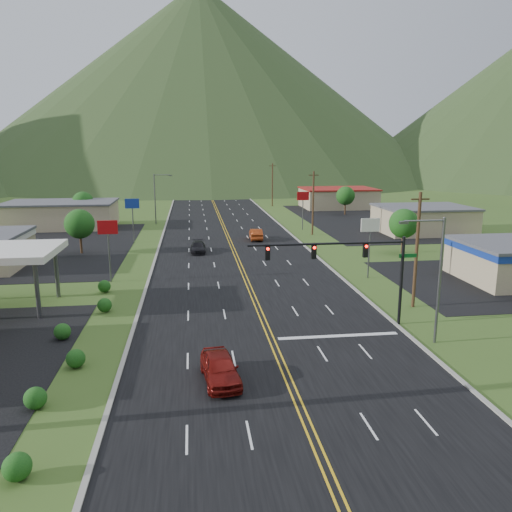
{
  "coord_description": "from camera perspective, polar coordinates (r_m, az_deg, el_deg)",
  "views": [
    {
      "loc": [
        -5.46,
        -21.57,
        13.64
      ],
      "look_at": [
        -0.1,
        19.93,
        4.5
      ],
      "focal_mm": 35.0,
      "sensor_mm": 36.0,
      "label": 1
    }
  ],
  "objects": [
    {
      "name": "curb_east",
      "position": [
        29.92,
        26.27,
        -16.17
      ],
      "size": [
        0.3,
        460.0,
        0.14
      ],
      "primitive_type": "cube",
      "color": "gray",
      "rests_on": "ground"
    },
    {
      "name": "car_red_near",
      "position": [
        30.29,
        -4.12,
        -12.7
      ],
      "size": [
        2.52,
        5.15,
        1.69
      ],
      "primitive_type": "imported",
      "rotation": [
        0.0,
        0.0,
        0.11
      ],
      "color": "maroon",
      "rests_on": "ground"
    },
    {
      "name": "pole_sign_west_a",
      "position": [
        52.97,
        -16.56,
        2.48
      ],
      "size": [
        2.0,
        0.18,
        6.4
      ],
      "color": "#59595E",
      "rests_on": "ground"
    },
    {
      "name": "tree_east_b",
      "position": [
        104.87,
        10.19,
        6.79
      ],
      "size": [
        3.84,
        3.84,
        5.82
      ],
      "color": "#382314",
      "rests_on": "ground"
    },
    {
      "name": "tree_west_a",
      "position": [
        68.83,
        -19.52,
        3.47
      ],
      "size": [
        3.84,
        3.84,
        5.82
      ],
      "color": "#382314",
      "rests_on": "ground"
    },
    {
      "name": "utility_pole_b",
      "position": [
        79.34,
        6.54,
        6.08
      ],
      "size": [
        1.6,
        0.28,
        10.0
      ],
      "color": "#382314",
      "rests_on": "ground"
    },
    {
      "name": "traffic_signal",
      "position": [
        38.42,
        10.93,
        -0.4
      ],
      "size": [
        13.1,
        0.43,
        7.0
      ],
      "color": "black",
      "rests_on": "ground"
    },
    {
      "name": "car_dark_mid",
      "position": [
        66.35,
        -6.62,
        0.98
      ],
      "size": [
        2.02,
        4.76,
        1.37
      ],
      "primitive_type": "imported",
      "rotation": [
        0.0,
        0.0,
        -0.02
      ],
      "color": "black",
      "rests_on": "ground"
    },
    {
      "name": "car_red_far",
      "position": [
        75.03,
        -0.0,
        2.49
      ],
      "size": [
        1.98,
        5.09,
        1.65
      ],
      "primitive_type": "imported",
      "rotation": [
        0.0,
        0.0,
        3.09
      ],
      "color": "#92320F",
      "rests_on": "ground"
    },
    {
      "name": "streetlight_west",
      "position": [
        92.17,
        -11.29,
        6.82
      ],
      "size": [
        3.28,
        0.25,
        9.0
      ],
      "color": "#59595E",
      "rests_on": "ground"
    },
    {
      "name": "mountain_n",
      "position": [
        243.35,
        -6.39,
        19.06
      ],
      "size": [
        220.0,
        220.0,
        85.0
      ],
      "primitive_type": "cone",
      "color": "#1D3016",
      "rests_on": "ground"
    },
    {
      "name": "utility_pole_c",
      "position": [
        118.41,
        1.88,
        8.19
      ],
      "size": [
        1.6,
        0.28,
        10.0
      ],
      "color": "#382314",
      "rests_on": "ground"
    },
    {
      "name": "building_east_mid",
      "position": [
        86.01,
        18.57,
        4.01
      ],
      "size": [
        14.4,
        11.4,
        4.3
      ],
      "color": "tan",
      "rests_on": "ground"
    },
    {
      "name": "tree_west_b",
      "position": [
        96.08,
        -19.17,
        5.82
      ],
      "size": [
        3.84,
        3.84,
        5.82
      ],
      "color": "#382314",
      "rests_on": "ground"
    },
    {
      "name": "tree_east_a",
      "position": [
        68.12,
        16.53,
        3.58
      ],
      "size": [
        3.84,
        3.84,
        5.82
      ],
      "color": "#382314",
      "rests_on": "ground"
    },
    {
      "name": "curb_west",
      "position": [
        25.94,
        -17.71,
        -20.04
      ],
      "size": [
        0.3,
        460.0,
        0.14
      ],
      "primitive_type": "cube",
      "color": "gray",
      "rests_on": "ground"
    },
    {
      "name": "utility_pole_a",
      "position": [
        44.7,
        17.89,
        0.74
      ],
      "size": [
        1.6,
        0.28,
        10.0
      ],
      "color": "#382314",
      "rests_on": "ground"
    },
    {
      "name": "utility_pole_d",
      "position": [
        157.94,
        -0.47,
        9.23
      ],
      "size": [
        1.6,
        0.28,
        10.0
      ],
      "color": "#382314",
      "rests_on": "ground"
    },
    {
      "name": "pole_sign_east_b",
      "position": [
        84.07,
        5.39,
        6.4
      ],
      "size": [
        2.0,
        0.18,
        6.4
      ],
      "color": "#59595E",
      "rests_on": "ground"
    },
    {
      "name": "ground",
      "position": [
        26.1,
        6.18,
        -19.27
      ],
      "size": [
        500.0,
        500.0,
        0.0
      ],
      "primitive_type": "plane",
      "color": "#334E1C",
      "rests_on": "ground"
    },
    {
      "name": "streetlight_east",
      "position": [
        36.67,
        19.86,
        -1.76
      ],
      "size": [
        3.28,
        0.25,
        9.0
      ],
      "color": "#59595E",
      "rests_on": "ground"
    },
    {
      "name": "pole_sign_west_b",
      "position": [
        74.56,
        -13.96,
        5.35
      ],
      "size": [
        2.0,
        0.18,
        6.4
      ],
      "color": "#59595E",
      "rests_on": "ground"
    },
    {
      "name": "building_east_far",
      "position": [
        117.03,
        9.34,
        6.58
      ],
      "size": [
        16.4,
        12.4,
        4.5
      ],
      "color": "tan",
      "rests_on": "ground"
    },
    {
      "name": "building_west_far",
      "position": [
        93.06,
        -21.39,
        4.45
      ],
      "size": [
        18.4,
        11.4,
        4.5
      ],
      "color": "tan",
      "rests_on": "ground"
    },
    {
      "name": "road",
      "position": [
        26.1,
        6.18,
        -19.27
      ],
      "size": [
        20.0,
        460.0,
        0.04
      ],
      "primitive_type": "cube",
      "color": "black",
      "rests_on": "ground"
    },
    {
      "name": "pole_sign_east_a",
      "position": [
        53.59,
        12.9,
        2.79
      ],
      "size": [
        2.0,
        0.18,
        6.4
      ],
      "color": "#59595E",
      "rests_on": "ground"
    }
  ]
}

